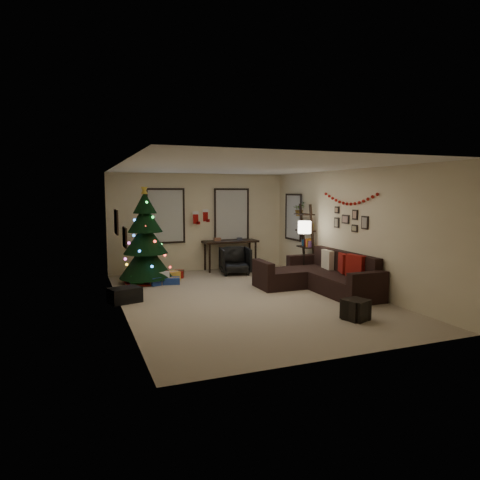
# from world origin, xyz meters

# --- Properties ---
(floor) EXTENTS (7.00, 7.00, 0.00)m
(floor) POSITION_xyz_m (0.00, 0.00, 0.00)
(floor) COLOR tan
(floor) RESTS_ON ground
(ceiling) EXTENTS (7.00, 7.00, 0.00)m
(ceiling) POSITION_xyz_m (0.00, 0.00, 2.70)
(ceiling) COLOR white
(ceiling) RESTS_ON floor
(wall_back) EXTENTS (5.00, 0.00, 5.00)m
(wall_back) POSITION_xyz_m (0.00, 3.50, 1.35)
(wall_back) COLOR beige
(wall_back) RESTS_ON floor
(wall_front) EXTENTS (5.00, 0.00, 5.00)m
(wall_front) POSITION_xyz_m (0.00, -3.50, 1.35)
(wall_front) COLOR beige
(wall_front) RESTS_ON floor
(wall_left) EXTENTS (0.00, 7.00, 7.00)m
(wall_left) POSITION_xyz_m (-2.50, 0.00, 1.35)
(wall_left) COLOR beige
(wall_left) RESTS_ON floor
(wall_right) EXTENTS (0.00, 7.00, 7.00)m
(wall_right) POSITION_xyz_m (2.50, 0.00, 1.35)
(wall_right) COLOR beige
(wall_right) RESTS_ON floor
(window_back_left) EXTENTS (1.05, 0.06, 1.50)m
(window_back_left) POSITION_xyz_m (-0.95, 3.47, 1.55)
(window_back_left) COLOR #728CB2
(window_back_left) RESTS_ON wall_back
(window_back_right) EXTENTS (1.05, 0.06, 1.50)m
(window_back_right) POSITION_xyz_m (0.95, 3.47, 1.55)
(window_back_right) COLOR #728CB2
(window_back_right) RESTS_ON wall_back
(window_right_wall) EXTENTS (0.06, 0.90, 1.30)m
(window_right_wall) POSITION_xyz_m (2.47, 2.55, 1.50)
(window_right_wall) COLOR #728CB2
(window_right_wall) RESTS_ON wall_right
(christmas_tree) EXTENTS (1.29, 1.29, 2.40)m
(christmas_tree) POSITION_xyz_m (-1.67, 2.37, 0.99)
(christmas_tree) COLOR black
(christmas_tree) RESTS_ON floor
(presents) EXTENTS (1.50, 1.01, 0.30)m
(presents) POSITION_xyz_m (-1.41, 2.23, 0.12)
(presents) COLOR silver
(presents) RESTS_ON floor
(sofa) EXTENTS (1.87, 2.72, 0.87)m
(sofa) POSITION_xyz_m (1.84, 0.09, 0.28)
(sofa) COLOR black
(sofa) RESTS_ON floor
(pillow_red_a) EXTENTS (0.18, 0.50, 0.49)m
(pillow_red_a) POSITION_xyz_m (2.21, -0.69, 0.64)
(pillow_red_a) COLOR maroon
(pillow_red_a) RESTS_ON sofa
(pillow_red_b) EXTENTS (0.26, 0.44, 0.43)m
(pillow_red_b) POSITION_xyz_m (2.21, -0.22, 0.64)
(pillow_red_b) COLOR maroon
(pillow_red_b) RESTS_ON sofa
(pillow_cream) EXTENTS (0.19, 0.45, 0.44)m
(pillow_cream) POSITION_xyz_m (2.21, 0.38, 0.63)
(pillow_cream) COLOR beige
(pillow_cream) RESTS_ON sofa
(ottoman_near) EXTENTS (0.49, 0.49, 0.35)m
(ottoman_near) POSITION_xyz_m (1.20, -2.12, 0.18)
(ottoman_near) COLOR black
(ottoman_near) RESTS_ON floor
(ottoman_far) EXTENTS (0.43, 0.43, 0.35)m
(ottoman_far) POSITION_xyz_m (1.19, -2.10, 0.18)
(ottoman_far) COLOR black
(ottoman_far) RESTS_ON floor
(desk) EXTENTS (1.55, 0.55, 0.84)m
(desk) POSITION_xyz_m (0.82, 3.22, 0.74)
(desk) COLOR black
(desk) RESTS_ON floor
(desk_chair) EXTENTS (0.80, 0.77, 0.72)m
(desk_chair) POSITION_xyz_m (0.72, 2.57, 0.36)
(desk_chair) COLOR black
(desk_chair) RESTS_ON floor
(bookshelf) EXTENTS (0.30, 0.56, 1.90)m
(bookshelf) POSITION_xyz_m (2.30, 1.50, 0.92)
(bookshelf) COLOR black
(bookshelf) RESTS_ON floor
(potted_plant) EXTENTS (0.56, 0.54, 0.47)m
(potted_plant) POSITION_xyz_m (2.30, 1.94, 1.80)
(potted_plant) COLOR #4C4C4C
(potted_plant) RESTS_ON bookshelf
(floor_lamp) EXTENTS (0.32, 0.32, 1.49)m
(floor_lamp) POSITION_xyz_m (1.95, 1.03, 1.25)
(floor_lamp) COLOR black
(floor_lamp) RESTS_ON floor
(art_map) EXTENTS (0.04, 0.60, 0.50)m
(art_map) POSITION_xyz_m (-2.48, 0.93, 1.59)
(art_map) COLOR black
(art_map) RESTS_ON wall_left
(art_abstract) EXTENTS (0.04, 0.45, 0.35)m
(art_abstract) POSITION_xyz_m (-2.48, -0.55, 1.42)
(art_abstract) COLOR black
(art_abstract) RESTS_ON wall_left
(gallery) EXTENTS (0.03, 1.25, 0.54)m
(gallery) POSITION_xyz_m (2.48, -0.07, 1.57)
(gallery) COLOR black
(gallery) RESTS_ON wall_right
(garland) EXTENTS (0.08, 1.90, 0.30)m
(garland) POSITION_xyz_m (2.45, -0.06, 2.05)
(garland) COLOR #A5140C
(garland) RESTS_ON wall_right
(stocking_left) EXTENTS (0.20, 0.05, 0.36)m
(stocking_left) POSITION_xyz_m (-0.14, 3.33, 1.50)
(stocking_left) COLOR #990F0C
(stocking_left) RESTS_ON wall_back
(stocking_right) EXTENTS (0.20, 0.05, 0.36)m
(stocking_right) POSITION_xyz_m (0.19, 3.50, 1.55)
(stocking_right) COLOR #990F0C
(stocking_right) RESTS_ON wall_back
(storage_bin) EXTENTS (0.70, 0.56, 0.30)m
(storage_bin) POSITION_xyz_m (-2.39, 0.54, 0.15)
(storage_bin) COLOR black
(storage_bin) RESTS_ON floor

